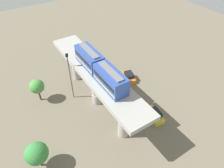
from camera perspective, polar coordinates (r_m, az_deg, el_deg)
ground_plane at (r=41.59m, az=-4.12°, el=-4.92°), size 120.00×120.00×0.00m
viaduct at (r=37.57m, az=-4.54°, el=1.38°), size 5.20×28.00×7.90m
train at (r=34.28m, az=-3.53°, el=4.44°), size 2.64×13.55×3.24m
parked_car_orange at (r=46.43m, az=4.67°, el=2.09°), size 2.73×4.50×1.76m
parked_car_yellow at (r=38.98m, az=11.68°, el=-8.39°), size 2.22×4.36×1.76m
tree_near_viaduct at (r=42.10m, az=-20.11°, el=-0.66°), size 2.84×2.84×4.96m
tree_mid_lot at (r=32.55m, az=-20.19°, el=-17.64°), size 3.37×3.37×4.97m
signal_post at (r=39.39m, az=-11.54°, el=2.44°), size 0.44×0.28×10.50m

